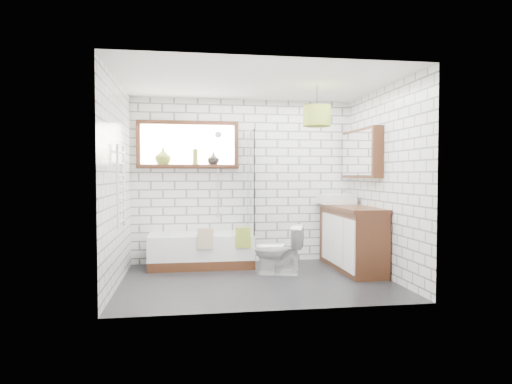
{
  "coord_description": "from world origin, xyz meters",
  "views": [
    {
      "loc": [
        -0.87,
        -5.69,
        1.35
      ],
      "look_at": [
        0.03,
        0.25,
        1.12
      ],
      "focal_mm": 32.0,
      "sensor_mm": 36.0,
      "label": 1
    }
  ],
  "objects": [
    {
      "name": "basin",
      "position": [
        1.39,
        1.0,
        0.98
      ],
      "size": [
        0.51,
        0.44,
        0.15
      ],
      "primitive_type": "cube",
      "color": "white",
      "rests_on": "vanity"
    },
    {
      "name": "mirror_cabinet",
      "position": [
        1.62,
        0.6,
        1.65
      ],
      "size": [
        0.16,
        1.2,
        0.7
      ],
      "primitive_type": "cube",
      "color": "#381B0F",
      "rests_on": "wall_right"
    },
    {
      "name": "tap",
      "position": [
        1.55,
        1.0,
        1.02
      ],
      "size": [
        0.04,
        0.04,
        0.14
      ],
      "primitive_type": "cylinder",
      "rotation": [
        0.0,
        0.0,
        -0.43
      ],
      "color": "silver",
      "rests_on": "vanity"
    },
    {
      "name": "vase_olive",
      "position": [
        -1.22,
        1.23,
        1.6
      ],
      "size": [
        0.26,
        0.26,
        0.25
      ],
      "primitive_type": "imported",
      "rotation": [
        0.0,
        0.0,
        -0.09
      ],
      "color": "olive",
      "rests_on": "window"
    },
    {
      "name": "bottle",
      "position": [
        -0.74,
        1.23,
        1.6
      ],
      "size": [
        0.08,
        0.08,
        0.23
      ],
      "primitive_type": "cylinder",
      "rotation": [
        0.0,
        0.0,
        -0.03
      ],
      "color": "olive",
      "rests_on": "window"
    },
    {
      "name": "ceiling",
      "position": [
        0.0,
        0.0,
        2.5
      ],
      "size": [
        3.4,
        2.6,
        0.01
      ],
      "primitive_type": "cube",
      "color": "white",
      "rests_on": "ground"
    },
    {
      "name": "wall_back",
      "position": [
        0.0,
        1.3,
        1.25
      ],
      "size": [
        3.4,
        0.01,
        2.5
      ],
      "primitive_type": "cube",
      "color": "white",
      "rests_on": "ground"
    },
    {
      "name": "wall_left",
      "position": [
        -1.7,
        0.0,
        1.25
      ],
      "size": [
        0.01,
        2.6,
        2.5
      ],
      "primitive_type": "cube",
      "color": "white",
      "rests_on": "ground"
    },
    {
      "name": "towel_radiator",
      "position": [
        -1.66,
        0.0,
        1.2
      ],
      "size": [
        0.06,
        0.52,
        1.0
      ],
      "primitive_type": "cube",
      "color": "white",
      "rests_on": "wall_left"
    },
    {
      "name": "towel_beige",
      "position": [
        -0.62,
        0.64,
        0.47
      ],
      "size": [
        0.22,
        0.06,
        0.29
      ],
      "primitive_type": "cube",
      "color": "tan",
      "rests_on": "bathtub"
    },
    {
      "name": "towel_green",
      "position": [
        -0.09,
        0.64,
        0.47
      ],
      "size": [
        0.21,
        0.06,
        0.29
      ],
      "primitive_type": "cube",
      "color": "olive",
      "rests_on": "bathtub"
    },
    {
      "name": "vanity",
      "position": [
        1.45,
        0.5,
        0.45
      ],
      "size": [
        0.51,
        1.58,
        0.9
      ],
      "primitive_type": "cube",
      "color": "#381B0F",
      "rests_on": "floor"
    },
    {
      "name": "shower_screen",
      "position": [
        0.06,
        0.97,
        1.24
      ],
      "size": [
        0.02,
        0.72,
        1.5
      ],
      "primitive_type": "cube",
      "color": "white",
      "rests_on": "bathtub"
    },
    {
      "name": "pendant",
      "position": [
        0.78,
        0.0,
        2.1
      ],
      "size": [
        0.36,
        0.36,
        0.26
      ],
      "primitive_type": "cylinder",
      "color": "olive",
      "rests_on": "ceiling"
    },
    {
      "name": "vase_dark",
      "position": [
        -0.47,
        1.23,
        1.57
      ],
      "size": [
        0.19,
        0.19,
        0.19
      ],
      "primitive_type": "imported",
      "rotation": [
        0.0,
        0.0,
        0.05
      ],
      "color": "black",
      "rests_on": "window"
    },
    {
      "name": "bathtub",
      "position": [
        -0.67,
        0.97,
        0.24
      ],
      "size": [
        1.5,
        0.66,
        0.49
      ],
      "primitive_type": "cube",
      "color": "white",
      "rests_on": "floor"
    },
    {
      "name": "shower_riser",
      "position": [
        -0.4,
        1.26,
        1.35
      ],
      "size": [
        0.02,
        0.02,
        1.3
      ],
      "primitive_type": "cylinder",
      "color": "silver",
      "rests_on": "wall_back"
    },
    {
      "name": "wall_right",
      "position": [
        1.7,
        0.0,
        1.25
      ],
      "size": [
        0.01,
        2.6,
        2.5
      ],
      "primitive_type": "cube",
      "color": "white",
      "rests_on": "ground"
    },
    {
      "name": "toilet",
      "position": [
        0.35,
        0.31,
        0.33
      ],
      "size": [
        0.57,
        0.74,
        0.67
      ],
      "primitive_type": "imported",
      "rotation": [
        0.0,
        0.0,
        -1.91
      ],
      "color": "white",
      "rests_on": "floor"
    },
    {
      "name": "window",
      "position": [
        -0.85,
        1.26,
        1.8
      ],
      "size": [
        1.52,
        0.16,
        0.68
      ],
      "primitive_type": "cube",
      "color": "#381B0F",
      "rests_on": "wall_back"
    },
    {
      "name": "floor",
      "position": [
        0.0,
        0.0,
        -0.01
      ],
      "size": [
        3.4,
        2.6,
        0.01
      ],
      "primitive_type": "cube",
      "color": "black",
      "rests_on": "ground"
    },
    {
      "name": "wall_front",
      "position": [
        0.0,
        -1.3,
        1.25
      ],
      "size": [
        3.4,
        0.01,
        2.5
      ],
      "primitive_type": "cube",
      "color": "white",
      "rests_on": "ground"
    }
  ]
}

